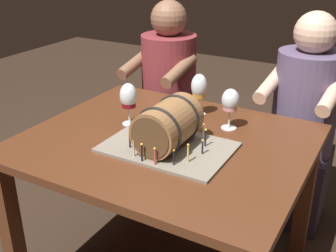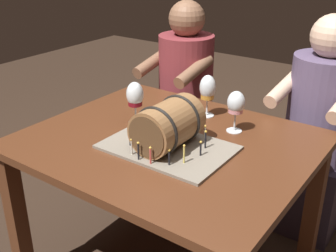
{
  "view_description": "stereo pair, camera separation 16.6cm",
  "coord_description": "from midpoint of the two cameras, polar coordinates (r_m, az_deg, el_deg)",
  "views": [
    {
      "loc": [
        0.79,
        -1.39,
        1.52
      ],
      "look_at": [
        0.05,
        -0.07,
        0.84
      ],
      "focal_mm": 44.79,
      "sensor_mm": 36.0,
      "label": 1
    },
    {
      "loc": [
        0.93,
        -1.3,
        1.52
      ],
      "look_at": [
        0.05,
        -0.07,
        0.84
      ],
      "focal_mm": 44.79,
      "sensor_mm": 36.0,
      "label": 2
    }
  ],
  "objects": [
    {
      "name": "wine_glass_rose",
      "position": [
        1.84,
        11.8,
        2.85
      ],
      "size": [
        0.08,
        0.08,
        0.19
      ],
      "color": "white",
      "rests_on": "dining_table"
    },
    {
      "name": "wine_glass_red",
      "position": [
        1.89,
        -2.02,
        4.03
      ],
      "size": [
        0.08,
        0.08,
        0.2
      ],
      "color": "white",
      "rests_on": "dining_table"
    },
    {
      "name": "wine_glass_amber",
      "position": [
        1.98,
        7.71,
        4.95
      ],
      "size": [
        0.08,
        0.08,
        0.2
      ],
      "color": "white",
      "rests_on": "dining_table"
    },
    {
      "name": "dining_table",
      "position": [
        1.83,
        2.65,
        -4.96
      ],
      "size": [
        1.18,
        0.99,
        0.74
      ],
      "color": "#562D19",
      "rests_on": "ground"
    },
    {
      "name": "person_seated_right",
      "position": [
        2.36,
        21.46,
        -1.64
      ],
      "size": [
        0.4,
        0.48,
        1.2
      ],
      "color": "#372D40",
      "rests_on": "ground"
    },
    {
      "name": "barrel_cake",
      "position": [
        1.66,
        2.85,
        -0.4
      ],
      "size": [
        0.51,
        0.35,
        0.21
      ],
      "color": "gray",
      "rests_on": "dining_table"
    },
    {
      "name": "person_seated_left",
      "position": [
        2.64,
        4.13,
        2.76
      ],
      "size": [
        0.38,
        0.47,
        1.2
      ],
      "color": "#4C1B1E",
      "rests_on": "ground"
    }
  ]
}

